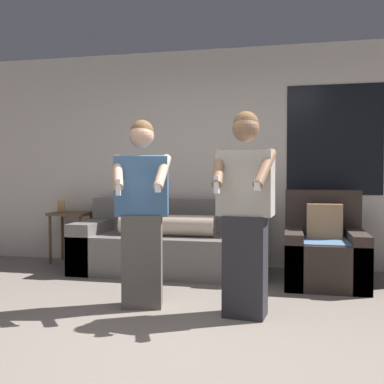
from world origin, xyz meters
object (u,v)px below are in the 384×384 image
at_px(couch, 171,246).
at_px(person_right, 245,214).
at_px(person_left, 142,214).
at_px(armchair, 324,252).
at_px(side_table, 71,221).

xyz_separation_m(couch, person_right, (1.02, -1.50, 0.52)).
relative_size(person_left, person_right, 0.98).
height_order(couch, person_right, person_right).
bearing_deg(armchair, person_left, -142.64).
bearing_deg(person_right, side_table, 144.07).
xyz_separation_m(couch, armchair, (1.72, -0.20, 0.02)).
distance_m(armchair, side_table, 3.17).
relative_size(couch, person_right, 1.32).
xyz_separation_m(person_left, person_right, (0.89, -0.08, 0.02)).
bearing_deg(person_left, person_right, -4.97).
distance_m(couch, person_right, 1.88).
distance_m(couch, side_table, 1.45).
bearing_deg(person_right, couch, 124.12).
height_order(side_table, person_right, person_right).
bearing_deg(couch, armchair, -6.79).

